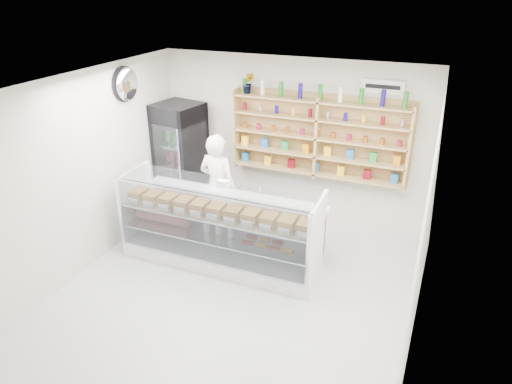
% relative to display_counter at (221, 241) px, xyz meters
% --- Properties ---
extents(room, '(5.00, 5.00, 5.00)m').
position_rel_display_counter_xyz_m(room, '(0.48, -0.77, 1.05)').
color(room, '#A2A2A7').
rests_on(room, ground).
extents(display_counter, '(2.94, 0.88, 1.28)m').
position_rel_display_counter_xyz_m(display_counter, '(0.00, 0.00, 0.00)').
color(display_counter, white).
rests_on(display_counter, floor).
extents(shop_worker, '(0.68, 0.49, 1.75)m').
position_rel_display_counter_xyz_m(shop_worker, '(-0.37, 0.69, 0.52)').
color(shop_worker, white).
rests_on(shop_worker, floor).
extents(drinks_cooler, '(0.84, 0.82, 2.01)m').
position_rel_display_counter_xyz_m(drinks_cooler, '(-1.33, 1.20, 0.65)').
color(drinks_cooler, black).
rests_on(drinks_cooler, floor).
extents(wall_shelving, '(2.84, 0.28, 1.33)m').
position_rel_display_counter_xyz_m(wall_shelving, '(0.98, 1.57, 1.24)').
color(wall_shelving, tan).
rests_on(wall_shelving, back_wall).
extents(potted_plant, '(0.22, 0.20, 0.34)m').
position_rel_display_counter_xyz_m(potted_plant, '(-0.21, 1.57, 2.01)').
color(potted_plant, '#1E6626').
rests_on(potted_plant, wall_shelving).
extents(security_mirror, '(0.15, 0.50, 0.50)m').
position_rel_display_counter_xyz_m(security_mirror, '(-1.69, 0.43, 2.10)').
color(security_mirror, silver).
rests_on(security_mirror, left_wall).
extents(wall_sign, '(0.62, 0.03, 0.20)m').
position_rel_display_counter_xyz_m(wall_sign, '(1.88, 1.70, 2.10)').
color(wall_sign, white).
rests_on(wall_sign, back_wall).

